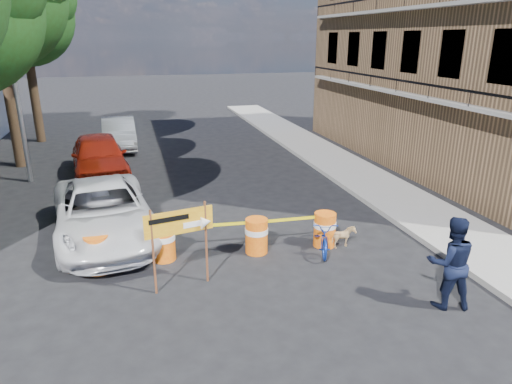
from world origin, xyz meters
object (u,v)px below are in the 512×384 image
detour_sign (188,227)px  bicycle (324,219)px  barrel_far_right (325,229)px  suv_white (103,212)px  sedan_silver (119,133)px  dog (342,237)px  pedestrian (451,263)px  sedan_red (99,156)px  barrel_mid_left (163,242)px  barrel_mid_right (256,235)px  barrel_far_left (98,253)px

detour_sign → bicycle: (3.47, 0.86, -0.54)m
barrel_far_right → suv_white: 5.90m
sedan_silver → dog: bearing=-68.6°
barrel_far_right → detour_sign: 3.89m
detour_sign → sedan_silver: detour_sign is taller
pedestrian → bicycle: (-1.40, 3.01, -0.11)m
suv_white → sedan_silver: bearing=81.3°
detour_sign → suv_white: (-1.91, 3.16, -0.65)m
detour_sign → sedan_red: (-2.31, 9.14, -0.56)m
sedan_silver → barrel_mid_left: bearing=-86.6°
sedan_silver → suv_white: bearing=-93.2°
sedan_silver → barrel_mid_right: bearing=-76.8°
bicycle → suv_white: bearing=173.8°
pedestrian → sedan_silver: bearing=-52.2°
barrel_mid_left → dog: 4.52m
barrel_mid_left → barrel_far_right: same height
pedestrian → suv_white: size_ratio=0.36×
barrel_far_left → dog: (5.99, -0.33, -0.19)m
detour_sign → bicycle: detour_sign is taller
barrel_mid_left → detour_sign: 1.74m
barrel_mid_right → bicycle: 1.73m
barrel_mid_left → detour_sign: bearing=-71.3°
detour_sign → barrel_far_right: bearing=6.0°
barrel_far_left → detour_sign: (1.98, -1.19, 0.92)m
barrel_mid_left → suv_white: bearing=129.1°
bicycle → barrel_far_right: bearing=75.2°
barrel_mid_right → barrel_mid_left: bearing=174.7°
dog → sedan_red: sedan_red is taller
barrel_far_left → barrel_mid_left: same height
detour_sign → sedan_red: bearing=93.1°
barrel_far_left → dog: 6.01m
barrel_far_right → barrel_mid_right: bearing=177.4°
bicycle → sedan_red: 10.09m
barrel_far_right → sedan_red: 9.98m
suv_white → sedan_silver: size_ratio=1.22×
sedan_red → detour_sign: bearing=-82.6°
suv_white → dog: bearing=-28.6°
barrel_far_right → sedan_silver: (-5.26, 12.96, 0.25)m
barrel_mid_left → barrel_far_left: bearing=-172.2°
barrel_far_left → pedestrian: pedestrian is taller
barrel_far_left → bicycle: size_ratio=0.53×
barrel_far_right → barrel_mid_left: bearing=175.9°
suv_white → barrel_mid_left: bearing=-58.2°
pedestrian → sedan_red: bearing=-41.6°
detour_sign → pedestrian: bearing=-34.8°
barrel_mid_left → bicycle: 3.99m
sedan_red → suv_white: bearing=-92.9°
dog → sedan_silver: bearing=12.9°
detour_sign → suv_white: bearing=110.1°
pedestrian → dog: bearing=-58.2°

